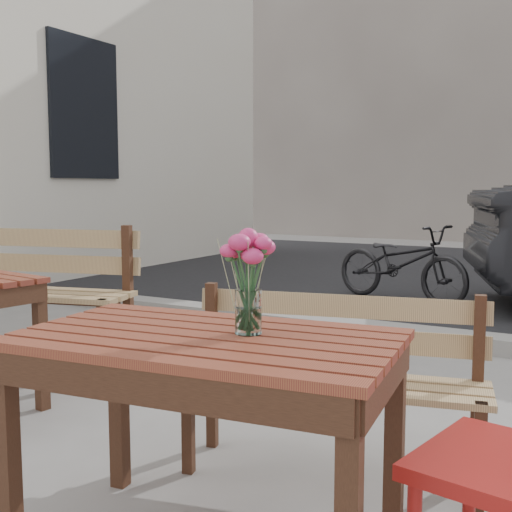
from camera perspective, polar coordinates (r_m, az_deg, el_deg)
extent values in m
cube|color=black|center=(8.77, -15.01, 12.58)|extent=(0.06, 1.20, 1.80)
cube|color=gray|center=(5.04, 16.46, -7.07)|extent=(30.00, 0.25, 0.12)
cube|color=slate|center=(16.55, 14.97, 15.75)|extent=(8.00, 3.00, 8.00)
cube|color=maroon|center=(2.04, -4.49, -7.37)|extent=(1.25, 0.81, 0.03)
cube|color=black|center=(2.23, -21.22, -16.46)|extent=(0.07, 0.07, 0.70)
cube|color=black|center=(2.66, -12.10, -12.45)|extent=(0.07, 0.07, 0.70)
cube|color=black|center=(2.25, 12.21, -15.94)|extent=(0.07, 0.07, 0.70)
cube|color=#92734B|center=(2.68, 6.68, -11.08)|extent=(1.30, 0.61, 0.03)
cube|color=#92734B|center=(2.81, 7.38, -5.86)|extent=(1.23, 0.30, 0.34)
cube|color=black|center=(2.77, -6.11, -14.76)|extent=(0.05, 0.05, 0.41)
cube|color=black|center=(2.58, 19.25, -16.63)|extent=(0.05, 0.05, 0.41)
cube|color=black|center=(2.96, -4.01, -9.74)|extent=(0.05, 0.05, 0.76)
cube|color=black|center=(2.80, 19.09, -11.06)|extent=(0.05, 0.05, 0.76)
cylinder|color=#9F1815|center=(2.20, 18.39, -20.43)|extent=(0.04, 0.04, 0.44)
cylinder|color=white|center=(2.03, -0.69, -4.97)|extent=(0.08, 0.08, 0.14)
cylinder|color=#2F6235|center=(2.01, -0.69, -2.99)|extent=(0.05, 0.05, 0.28)
cube|color=black|center=(3.63, -18.57, -7.64)|extent=(0.07, 0.07, 0.69)
cube|color=#92734B|center=(4.54, -20.43, -3.08)|extent=(1.61, 0.79, 0.03)
cube|color=#92734B|center=(4.70, -18.92, 0.47)|extent=(1.51, 0.41, 0.42)
cube|color=black|center=(4.07, -13.50, -7.32)|extent=(0.07, 0.07, 0.51)
cube|color=black|center=(4.34, -11.36, -3.53)|extent=(0.07, 0.07, 0.94)
imported|color=black|center=(6.84, 12.78, -0.58)|extent=(1.63, 0.96, 0.81)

